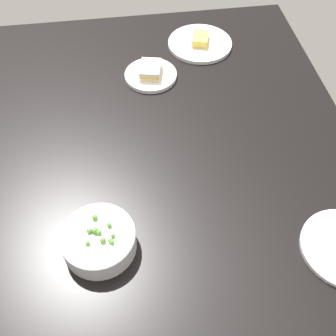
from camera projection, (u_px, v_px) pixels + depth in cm
name	position (u px, v px, depth cm)	size (l,w,h in cm)	color
dining_table	(168.00, 177.00, 113.32)	(156.39, 111.51, 4.00)	black
bowl_peas	(99.00, 240.00, 95.55)	(17.57, 17.57, 6.95)	silver
plate_cheese	(200.00, 43.00, 146.82)	(22.86, 22.86, 4.00)	silver
plate_sandwich	(150.00, 74.00, 135.60)	(17.30, 17.30, 4.54)	silver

